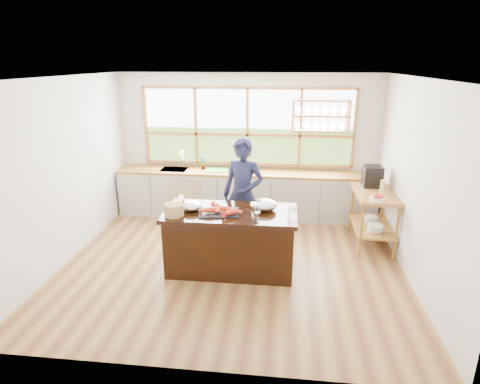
% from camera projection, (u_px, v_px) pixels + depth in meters
% --- Properties ---
extents(ground_plane, '(5.00, 5.00, 0.00)m').
position_uv_depth(ground_plane, '(233.00, 262.00, 6.07)').
color(ground_plane, olive).
extents(room_shell, '(5.02, 4.52, 2.71)m').
position_uv_depth(room_shell, '(238.00, 142.00, 6.01)').
color(room_shell, beige).
rests_on(room_shell, ground_plane).
extents(back_counter, '(4.90, 0.63, 0.90)m').
position_uv_depth(back_counter, '(245.00, 193.00, 7.76)').
color(back_counter, '#BAB7B0').
rests_on(back_counter, ground_plane).
extents(right_shelf_unit, '(0.62, 1.10, 0.90)m').
position_uv_depth(right_shelf_unit, '(374.00, 210.00, 6.49)').
color(right_shelf_unit, '#935F27').
rests_on(right_shelf_unit, ground_plane).
extents(island, '(1.85, 0.90, 0.90)m').
position_uv_depth(island, '(231.00, 240.00, 5.74)').
color(island, black).
rests_on(island, ground_plane).
extents(cook, '(0.74, 0.57, 1.80)m').
position_uv_depth(cook, '(243.00, 195.00, 6.29)').
color(cook, '#191D3B').
rests_on(cook, ground_plane).
extents(potted_plant, '(0.14, 0.11, 0.24)m').
position_uv_depth(potted_plant, '(203.00, 163.00, 7.73)').
color(potted_plant, slate).
rests_on(potted_plant, back_counter).
extents(cutting_board, '(0.45, 0.37, 0.01)m').
position_uv_depth(cutting_board, '(217.00, 170.00, 7.68)').
color(cutting_board, green).
rests_on(cutting_board, back_counter).
extents(espresso_machine, '(0.31, 0.33, 0.34)m').
position_uv_depth(espresso_machine, '(372.00, 176.00, 6.68)').
color(espresso_machine, black).
rests_on(espresso_machine, right_shelf_unit).
extents(wine_bottle, '(0.07, 0.07, 0.26)m').
position_uv_depth(wine_bottle, '(382.00, 188.00, 6.19)').
color(wine_bottle, '#C1C459').
rests_on(wine_bottle, right_shelf_unit).
extents(fruit_bowl, '(0.22, 0.22, 0.11)m').
position_uv_depth(fruit_bowl, '(378.00, 198.00, 6.02)').
color(fruit_bowl, silver).
rests_on(fruit_bowl, right_shelf_unit).
extents(slate_board, '(0.60, 0.46, 0.02)m').
position_uv_depth(slate_board, '(219.00, 213.00, 5.54)').
color(slate_board, black).
rests_on(slate_board, island).
extents(lobster_pile, '(0.52, 0.44, 0.08)m').
position_uv_depth(lobster_pile, '(221.00, 209.00, 5.52)').
color(lobster_pile, '#E44D23').
rests_on(lobster_pile, slate_board).
extents(mixing_bowl_left, '(0.29, 0.29, 0.14)m').
position_uv_depth(mixing_bowl_left, '(191.00, 206.00, 5.63)').
color(mixing_bowl_left, silver).
rests_on(mixing_bowl_left, island).
extents(mixing_bowl_right, '(0.34, 0.34, 0.16)m').
position_uv_depth(mixing_bowl_right, '(265.00, 205.00, 5.65)').
color(mixing_bowl_right, silver).
rests_on(mixing_bowl_right, island).
extents(wine_glass, '(0.08, 0.08, 0.22)m').
position_uv_depth(wine_glass, '(257.00, 211.00, 5.18)').
color(wine_glass, silver).
rests_on(wine_glass, island).
extents(wicker_basket, '(0.26, 0.26, 0.17)m').
position_uv_depth(wicker_basket, '(174.00, 210.00, 5.43)').
color(wicker_basket, tan).
rests_on(wicker_basket, island).
extents(parchment_roll, '(0.11, 0.31, 0.08)m').
position_uv_depth(parchment_roll, '(180.00, 200.00, 5.94)').
color(parchment_roll, white).
rests_on(parchment_roll, island).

